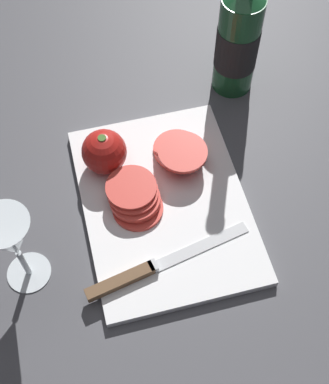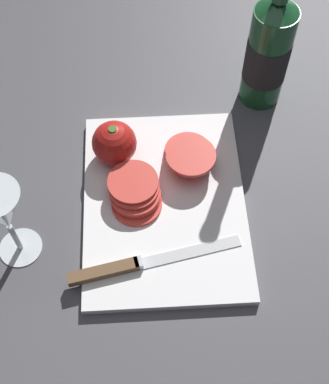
{
  "view_description": "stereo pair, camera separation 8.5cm",
  "coord_description": "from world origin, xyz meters",
  "px_view_note": "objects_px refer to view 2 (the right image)",
  "views": [
    {
      "loc": [
        0.43,
        -0.09,
        0.77
      ],
      "look_at": [
        0.01,
        0.01,
        0.05
      ],
      "focal_mm": 50.0,
      "sensor_mm": 36.0,
      "label": 1
    },
    {
      "loc": [
        0.45,
        -0.01,
        0.77
      ],
      "look_at": [
        0.01,
        0.01,
        0.05
      ],
      "focal_mm": 50.0,
      "sensor_mm": 36.0,
      "label": 2
    }
  ],
  "objects_px": {
    "tomato_slice_stack_near": "(135,193)",
    "tomato_slice_stack_far": "(190,154)",
    "wine_glass": "(3,214)",
    "whole_tomato": "(114,143)",
    "knife": "(121,268)",
    "wine_bottle": "(268,52)"
  },
  "relations": [
    {
      "from": "knife",
      "to": "tomato_slice_stack_far",
      "type": "relative_size",
      "value": 2.36
    },
    {
      "from": "wine_bottle",
      "to": "tomato_slice_stack_near",
      "type": "distance_m",
      "value": 0.34
    },
    {
      "from": "wine_bottle",
      "to": "tomato_slice_stack_far",
      "type": "relative_size",
      "value": 2.87
    },
    {
      "from": "tomato_slice_stack_far",
      "to": "wine_glass",
      "type": "bearing_deg",
      "value": -63.03
    },
    {
      "from": "wine_bottle",
      "to": "wine_glass",
      "type": "xyz_separation_m",
      "value": [
        0.3,
        -0.43,
        0.0
      ]
    },
    {
      "from": "wine_bottle",
      "to": "tomato_slice_stack_far",
      "type": "distance_m",
      "value": 0.23
    },
    {
      "from": "wine_glass",
      "to": "tomato_slice_stack_near",
      "type": "relative_size",
      "value": 1.52
    },
    {
      "from": "tomato_slice_stack_near",
      "to": "wine_bottle",
      "type": "bearing_deg",
      "value": 133.03
    },
    {
      "from": "whole_tomato",
      "to": "tomato_slice_stack_near",
      "type": "xyz_separation_m",
      "value": [
        0.09,
        0.03,
        -0.02
      ]
    },
    {
      "from": "tomato_slice_stack_near",
      "to": "tomato_slice_stack_far",
      "type": "relative_size",
      "value": 0.94
    },
    {
      "from": "wine_bottle",
      "to": "tomato_slice_stack_near",
      "type": "bearing_deg",
      "value": -46.97
    },
    {
      "from": "tomato_slice_stack_far",
      "to": "knife",
      "type": "bearing_deg",
      "value": -31.51
    },
    {
      "from": "whole_tomato",
      "to": "knife",
      "type": "height_order",
      "value": "whole_tomato"
    },
    {
      "from": "wine_glass",
      "to": "whole_tomato",
      "type": "distance_m",
      "value": 0.23
    },
    {
      "from": "knife",
      "to": "tomato_slice_stack_near",
      "type": "height_order",
      "value": "tomato_slice_stack_near"
    },
    {
      "from": "knife",
      "to": "wine_bottle",
      "type": "bearing_deg",
      "value": 41.21
    },
    {
      "from": "wine_glass",
      "to": "whole_tomato",
      "type": "bearing_deg",
      "value": 135.89
    },
    {
      "from": "whole_tomato",
      "to": "tomato_slice_stack_near",
      "type": "relative_size",
      "value": 0.71
    },
    {
      "from": "wine_bottle",
      "to": "wine_glass",
      "type": "height_order",
      "value": "wine_bottle"
    },
    {
      "from": "wine_glass",
      "to": "whole_tomato",
      "type": "height_order",
      "value": "wine_glass"
    },
    {
      "from": "knife",
      "to": "tomato_slice_stack_far",
      "type": "bearing_deg",
      "value": 46.92
    },
    {
      "from": "wine_bottle",
      "to": "wine_glass",
      "type": "bearing_deg",
      "value": -55.12
    }
  ]
}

